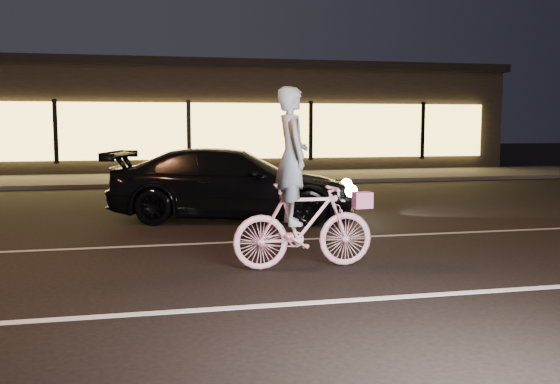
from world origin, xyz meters
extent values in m
plane|color=black|center=(0.00, 0.00, 0.00)|extent=(90.00, 90.00, 0.00)
cube|color=silver|center=(0.00, -1.50, 0.00)|extent=(60.00, 0.12, 0.01)
cube|color=gray|center=(0.00, 2.00, 0.00)|extent=(60.00, 0.10, 0.01)
cube|color=#383533|center=(0.00, 13.00, 0.06)|extent=(30.00, 4.00, 0.12)
cube|color=black|center=(0.00, 19.00, 2.00)|extent=(25.00, 8.00, 4.00)
cube|color=black|center=(0.00, 19.00, 4.05)|extent=(25.40, 8.40, 0.30)
cube|color=#EABD52|center=(0.00, 14.90, 1.60)|extent=(23.00, 0.15, 2.00)
cube|color=black|center=(-4.50, 14.82, 1.60)|extent=(0.15, 0.08, 2.20)
cube|color=black|center=(0.00, 14.82, 1.60)|extent=(0.15, 0.08, 2.20)
cube|color=black|center=(4.50, 14.82, 1.60)|extent=(0.15, 0.08, 2.20)
cube|color=black|center=(9.00, 14.82, 1.60)|extent=(0.15, 0.08, 2.20)
imported|color=#FF4F7B|center=(0.31, 0.06, 0.56)|extent=(1.85, 0.52, 1.11)
imported|color=silver|center=(0.15, 0.06, 1.46)|extent=(0.42, 0.64, 1.75)
cube|color=#D6448E|center=(1.10, 0.06, 0.87)|extent=(0.23, 0.19, 0.21)
imported|color=black|center=(0.01, 4.43, 0.69)|extent=(5.10, 3.09, 1.38)
sphere|color=#FFF2BF|center=(2.38, 4.46, 0.63)|extent=(0.23, 0.23, 0.23)
sphere|color=#FFF2BF|center=(2.06, 3.24, 0.63)|extent=(0.23, 0.23, 0.23)
camera|label=1|loc=(-1.74, -7.61, 1.87)|focal=40.00mm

